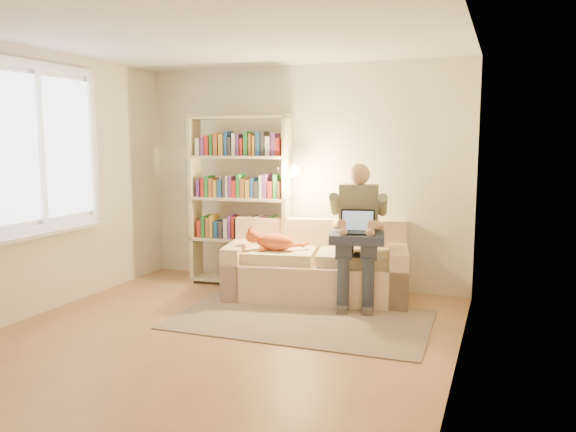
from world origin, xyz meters
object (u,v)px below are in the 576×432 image
at_px(laptop, 359,227).
at_px(bookshelf, 240,192).
at_px(sofa, 317,269).
at_px(cat, 273,241).
at_px(person, 358,226).

distance_m(laptop, bookshelf, 1.61).
bearing_deg(sofa, laptop, -31.79).
bearing_deg(bookshelf, cat, -40.59).
relative_size(sofa, cat, 3.37).
distance_m(cat, bookshelf, 0.86).
relative_size(person, cat, 2.38).
xyz_separation_m(cat, bookshelf, (-0.58, 0.40, 0.49)).
distance_m(person, laptop, 0.14).
relative_size(sofa, person, 1.42).
distance_m(sofa, cat, 0.59).
height_order(laptop, bookshelf, bookshelf).
relative_size(sofa, laptop, 5.21).
height_order(person, cat, person).
relative_size(cat, laptop, 1.55).
xyz_separation_m(sofa, cat, (-0.44, -0.22, 0.33)).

